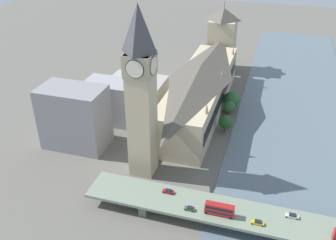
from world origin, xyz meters
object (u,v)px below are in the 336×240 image
(road_bridge, at_px, (292,226))
(car_northbound_lead, at_px, (168,191))
(victoria_tower, at_px, (222,40))
(double_decker_bus_lead, at_px, (219,209))
(clock_tower, at_px, (141,92))
(car_southbound_mid, at_px, (292,216))
(car_southbound_tail, at_px, (190,208))
(parliament_hall, at_px, (201,88))
(car_southbound_lead, at_px, (258,222))

(road_bridge, relative_size, car_northbound_lead, 34.70)
(victoria_tower, height_order, road_bridge, victoria_tower)
(road_bridge, bearing_deg, double_decker_bus_lead, 6.54)
(clock_tower, xyz_separation_m, car_northbound_lead, (-16.92, 17.84, -32.60))
(clock_tower, relative_size, double_decker_bus_lead, 6.90)
(road_bridge, bearing_deg, clock_tower, -18.12)
(victoria_tower, bearing_deg, car_northbound_lead, 92.16)
(car_southbound_mid, relative_size, car_southbound_tail, 1.22)
(parliament_hall, height_order, car_southbound_lead, parliament_hall)
(clock_tower, relative_size, car_southbound_mid, 15.95)
(car_northbound_lead, bearing_deg, car_southbound_lead, 169.31)
(car_northbound_lead, bearing_deg, car_southbound_mid, -179.59)
(clock_tower, distance_m, car_northbound_lead, 40.83)
(clock_tower, relative_size, car_southbound_tail, 19.49)
(road_bridge, relative_size, double_decker_bus_lead, 14.46)
(parliament_hall, relative_size, road_bridge, 0.68)
(victoria_tower, xyz_separation_m, car_southbound_tail, (-15.82, 153.04, -15.30))
(car_southbound_tail, bearing_deg, victoria_tower, -84.10)
(car_northbound_lead, bearing_deg, clock_tower, -46.52)
(car_northbound_lead, relative_size, car_southbound_mid, 0.96)
(parliament_hall, distance_m, double_decker_bus_lead, 90.28)
(clock_tower, bearing_deg, double_decker_bus_lead, 147.99)
(car_southbound_lead, xyz_separation_m, car_southbound_tail, (24.65, 0.19, -0.02))
(parliament_hall, xyz_separation_m, clock_tower, (11.45, 62.31, 24.92))
(clock_tower, relative_size, car_southbound_lead, 16.46)
(car_southbound_lead, relative_size, car_southbound_tail, 1.18)
(road_bridge, height_order, car_southbound_tail, car_southbound_tail)
(parliament_hall, bearing_deg, car_southbound_tail, 100.28)
(car_southbound_mid, bearing_deg, road_bridge, 93.88)
(clock_tower, height_order, double_decker_bus_lead, clock_tower)
(clock_tower, bearing_deg, car_southbound_mid, 164.57)
(car_northbound_lead, xyz_separation_m, car_southbound_lead, (-34.95, 6.59, 0.02))
(victoria_tower, height_order, double_decker_bus_lead, victoria_tower)
(victoria_tower, relative_size, car_southbound_lead, 10.67)
(parliament_hall, relative_size, car_southbound_lead, 23.62)
(victoria_tower, bearing_deg, clock_tower, 84.93)
(parliament_hall, bearing_deg, clock_tower, 79.59)
(car_southbound_mid, bearing_deg, car_southbound_tail, 11.13)
(car_northbound_lead, bearing_deg, victoria_tower, -87.84)
(double_decker_bus_lead, distance_m, car_southbound_mid, 26.24)
(car_southbound_lead, height_order, car_southbound_mid, car_southbound_mid)
(car_southbound_mid, bearing_deg, clock_tower, -15.43)
(car_southbound_tail, bearing_deg, car_northbound_lead, -33.39)
(car_southbound_lead, distance_m, car_southbound_mid, 13.50)
(clock_tower, bearing_deg, victoria_tower, -95.07)
(parliament_hall, bearing_deg, car_southbound_mid, 123.08)
(clock_tower, distance_m, road_bridge, 75.31)
(double_decker_bus_lead, bearing_deg, victoria_tower, -80.07)
(victoria_tower, xyz_separation_m, road_bridge, (-52.28, 149.25, -17.10))
(parliament_hall, height_order, road_bridge, parliament_hall)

